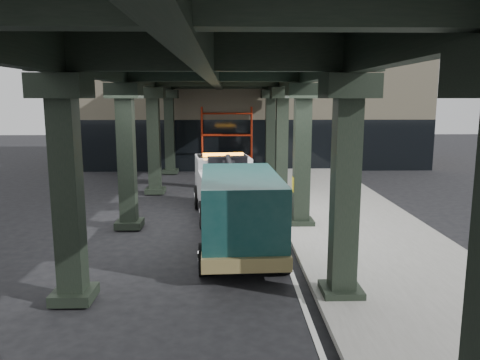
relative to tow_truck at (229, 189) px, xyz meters
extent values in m
plane|color=black|center=(-0.07, -2.96, -1.21)|extent=(90.00, 90.00, 0.00)
cube|color=gray|center=(4.43, -0.96, -1.13)|extent=(5.00, 40.00, 0.15)
cube|color=silver|center=(1.63, -0.96, -1.20)|extent=(0.12, 38.00, 0.01)
cube|color=black|center=(2.53, -6.96, 1.29)|extent=(0.55, 0.55, 5.00)
cube|color=black|center=(2.53, -6.96, 3.54)|extent=(1.10, 1.10, 0.50)
cube|color=black|center=(2.53, -6.96, -1.03)|extent=(0.90, 0.90, 0.24)
cube|color=black|center=(2.53, -0.96, 1.29)|extent=(0.55, 0.55, 5.00)
cube|color=black|center=(2.53, -0.96, 3.54)|extent=(1.10, 1.10, 0.50)
cube|color=black|center=(2.53, -0.96, -1.03)|extent=(0.90, 0.90, 0.24)
cube|color=black|center=(2.53, 5.04, 1.29)|extent=(0.55, 0.55, 5.00)
cube|color=black|center=(2.53, 5.04, 3.54)|extent=(1.10, 1.10, 0.50)
cube|color=black|center=(2.53, 5.04, -1.03)|extent=(0.90, 0.90, 0.24)
cube|color=black|center=(2.53, 11.04, 1.29)|extent=(0.55, 0.55, 5.00)
cube|color=black|center=(2.53, 11.04, 3.54)|extent=(1.10, 1.10, 0.50)
cube|color=black|center=(2.53, 11.04, -1.03)|extent=(0.90, 0.90, 0.24)
cube|color=black|center=(-3.47, -6.96, 1.29)|extent=(0.55, 0.55, 5.00)
cube|color=black|center=(-3.47, -6.96, 3.54)|extent=(1.10, 1.10, 0.50)
cube|color=black|center=(-3.47, -6.96, -1.03)|extent=(0.90, 0.90, 0.24)
cube|color=black|center=(-3.47, -0.96, 1.29)|extent=(0.55, 0.55, 5.00)
cube|color=black|center=(-3.47, -0.96, 3.54)|extent=(1.10, 1.10, 0.50)
cube|color=black|center=(-3.47, -0.96, -1.03)|extent=(0.90, 0.90, 0.24)
cube|color=black|center=(-3.47, 5.04, 1.29)|extent=(0.55, 0.55, 5.00)
cube|color=black|center=(-3.47, 5.04, 3.54)|extent=(1.10, 1.10, 0.50)
cube|color=black|center=(-3.47, 5.04, -1.03)|extent=(0.90, 0.90, 0.24)
cube|color=black|center=(-3.47, 11.04, 1.29)|extent=(0.55, 0.55, 5.00)
cube|color=black|center=(-3.47, 11.04, 3.54)|extent=(1.10, 1.10, 0.50)
cube|color=black|center=(-3.47, 11.04, -1.03)|extent=(0.90, 0.90, 0.24)
cube|color=black|center=(2.53, -0.96, 4.34)|extent=(0.35, 32.00, 1.10)
cube|color=black|center=(-3.47, -0.96, 4.34)|extent=(0.35, 32.00, 1.10)
cube|color=black|center=(-0.47, -0.96, 4.34)|extent=(0.35, 32.00, 1.10)
cube|color=black|center=(-0.47, -0.96, 5.04)|extent=(7.40, 32.00, 0.30)
cube|color=#C6B793|center=(1.93, 17.04, 2.79)|extent=(22.00, 10.00, 8.00)
cylinder|color=#AF250E|center=(-1.57, 11.94, 0.79)|extent=(0.08, 0.08, 4.00)
cylinder|color=#AF250E|center=(-1.57, 11.14, 0.79)|extent=(0.08, 0.08, 4.00)
cylinder|color=#AF250E|center=(1.43, 11.94, 0.79)|extent=(0.08, 0.08, 4.00)
cylinder|color=#AF250E|center=(1.43, 11.14, 0.79)|extent=(0.08, 0.08, 4.00)
cylinder|color=#AF250E|center=(-0.07, 11.94, -0.21)|extent=(3.00, 0.08, 0.08)
cylinder|color=#AF250E|center=(-0.07, 11.94, 1.09)|extent=(3.00, 0.08, 0.08)
cylinder|color=#AF250E|center=(-0.07, 11.94, 2.39)|extent=(3.00, 0.08, 0.08)
cube|color=black|center=(0.06, -0.46, -0.58)|extent=(1.74, 6.77, 0.22)
cube|color=silver|center=(-0.23, 1.80, 0.18)|extent=(2.36, 2.40, 1.61)
cube|color=silver|center=(-0.35, 2.73, -0.27)|extent=(2.17, 0.89, 0.81)
cube|color=black|center=(-0.26, 2.02, 0.63)|extent=(2.10, 1.41, 0.76)
cube|color=silver|center=(0.19, -1.48, 0.00)|extent=(2.70, 4.71, 1.25)
cube|color=orange|center=(-0.21, 1.62, 1.07)|extent=(1.63, 0.45, 0.14)
cube|color=black|center=(-0.04, 0.29, 0.89)|extent=(1.49, 0.72, 0.54)
cylinder|color=black|center=(0.17, -1.31, 0.67)|extent=(0.61, 3.13, 1.20)
cube|color=black|center=(0.48, -3.75, -0.90)|extent=(0.43, 1.28, 0.16)
cube|color=black|center=(0.56, -4.37, -0.94)|extent=(1.45, 0.40, 0.16)
cylinder|color=black|center=(-1.24, 1.94, -0.72)|extent=(0.44, 1.02, 0.98)
cylinder|color=silver|center=(-1.24, 1.94, -0.72)|extent=(0.42, 0.58, 0.54)
cylinder|color=black|center=(0.71, 2.19, -0.72)|extent=(0.44, 1.02, 0.98)
cylinder|color=silver|center=(0.71, 2.19, -0.72)|extent=(0.42, 0.58, 0.54)
cylinder|color=black|center=(-0.87, -0.99, -0.72)|extent=(0.44, 1.02, 0.98)
cylinder|color=silver|center=(-0.87, -0.99, -0.72)|extent=(0.42, 0.58, 0.54)
cylinder|color=black|center=(1.09, -0.74, -0.72)|extent=(0.44, 1.02, 0.98)
cylinder|color=silver|center=(1.09, -0.74, -0.72)|extent=(0.42, 0.58, 0.54)
cylinder|color=black|center=(-0.72, -2.14, -0.72)|extent=(0.44, 1.02, 0.98)
cylinder|color=silver|center=(-0.72, -2.14, -0.72)|extent=(0.42, 0.58, 0.54)
cylinder|color=black|center=(1.24, -1.89, -0.72)|extent=(0.44, 1.02, 0.98)
cylinder|color=silver|center=(1.24, -1.89, -0.72)|extent=(0.42, 0.58, 0.54)
cube|color=#103938|center=(0.21, -1.06, -0.24)|extent=(2.14, 1.21, 0.92)
cube|color=#103938|center=(0.32, -3.87, 0.17)|extent=(2.34, 4.69, 2.00)
cube|color=olive|center=(0.30, -3.46, -0.65)|extent=(2.42, 5.81, 0.36)
cube|color=black|center=(0.22, -1.47, 0.58)|extent=(2.01, 0.52, 0.85)
cube|color=black|center=(0.31, -3.56, 0.68)|extent=(2.33, 3.77, 0.56)
cube|color=silver|center=(0.18, -0.52, -0.65)|extent=(2.05, 0.21, 0.31)
cylinder|color=black|center=(-0.82, -1.15, -0.78)|extent=(0.32, 0.87, 0.86)
cylinder|color=silver|center=(-0.82, -1.15, -0.78)|extent=(0.35, 0.49, 0.47)
cylinder|color=black|center=(1.23, -1.07, -0.78)|extent=(0.32, 0.87, 0.86)
cylinder|color=silver|center=(1.23, -1.07, -0.78)|extent=(0.35, 0.49, 0.47)
cylinder|color=black|center=(-0.64, -5.45, -0.78)|extent=(0.32, 0.87, 0.86)
cylinder|color=silver|center=(-0.64, -5.45, -0.78)|extent=(0.35, 0.49, 0.47)
cylinder|color=black|center=(1.41, -5.36, -0.78)|extent=(0.32, 0.87, 0.86)
cylinder|color=silver|center=(1.41, -5.36, -0.78)|extent=(0.35, 0.49, 0.47)
camera|label=1|loc=(-0.03, -16.89, 3.29)|focal=35.00mm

